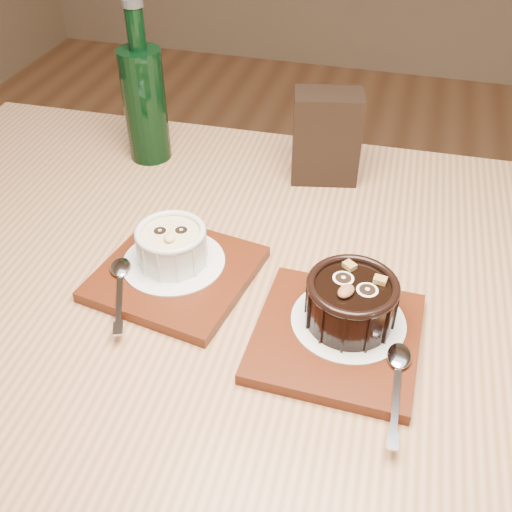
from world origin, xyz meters
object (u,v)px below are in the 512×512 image
at_px(ramekin_white, 172,244).
at_px(tray_right, 336,337).
at_px(green_bottle, 145,101).
at_px(condiment_stand, 326,137).
at_px(ramekin_dark, 351,300).
at_px(table, 259,340).
at_px(tray_left, 176,274).

bearing_deg(ramekin_white, tray_right, -34.96).
relative_size(ramekin_white, tray_right, 0.49).
bearing_deg(green_bottle, condiment_stand, 2.24).
bearing_deg(ramekin_dark, condiment_stand, 128.35).
relative_size(tray_right, green_bottle, 0.72).
distance_m(table, ramekin_white, 0.18).
xyz_separation_m(ramekin_dark, green_bottle, (-0.37, 0.31, 0.05)).
xyz_separation_m(table, ramekin_dark, (0.11, -0.04, 0.14)).
bearing_deg(green_bottle, ramekin_white, -61.15).
relative_size(table, tray_right, 6.79).
bearing_deg(table, ramekin_dark, -18.63).
relative_size(ramekin_white, green_bottle, 0.35).
xyz_separation_m(tray_left, tray_right, (0.21, -0.05, 0.00)).
bearing_deg(tray_left, table, 3.38).
bearing_deg(condiment_stand, ramekin_white, -117.36).
height_order(tray_left, green_bottle, green_bottle).
height_order(tray_left, tray_right, same).
distance_m(tray_left, ramekin_dark, 0.23).
bearing_deg(ramekin_white, ramekin_dark, -29.44).
height_order(table, tray_left, tray_left).
relative_size(ramekin_white, condiment_stand, 0.63).
bearing_deg(table, green_bottle, 134.02).
bearing_deg(green_bottle, ramekin_dark, -39.39).
bearing_deg(table, tray_left, -176.62).
relative_size(table, ramekin_white, 13.93).
xyz_separation_m(table, condiment_stand, (0.03, 0.28, 0.16)).
bearing_deg(table, tray_right, -29.41).
relative_size(tray_left, green_bottle, 0.72).
relative_size(tray_left, ramekin_dark, 1.77).
height_order(tray_right, ramekin_dark, ramekin_dark).
bearing_deg(ramekin_white, tray_left, -77.84).
height_order(ramekin_white, ramekin_dark, ramekin_dark).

